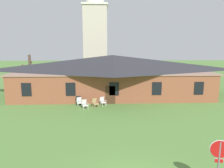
{
  "coord_description": "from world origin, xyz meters",
  "views": [
    {
      "loc": [
        -1.16,
        -8.42,
        6.33
      ],
      "look_at": [
        -0.47,
        8.82,
        3.33
      ],
      "focal_mm": 33.02,
      "sensor_mm": 36.0,
      "label": 1
    }
  ],
  "objects_px": {
    "lawn_chair_left_end": "(95,103)",
    "lawn_chair_middle": "(103,101)",
    "lawn_chair_by_porch": "(79,102)",
    "stop_sign": "(219,157)",
    "trash_bin": "(78,101)",
    "lawn_chair_near_door": "(85,104)"
  },
  "relations": [
    {
      "from": "lawn_chair_by_porch",
      "to": "stop_sign",
      "type": "bearing_deg",
      "value": -62.5
    },
    {
      "from": "lawn_chair_left_end",
      "to": "stop_sign",
      "type": "bearing_deg",
      "value": -67.51
    },
    {
      "from": "stop_sign",
      "to": "trash_bin",
      "type": "distance_m",
      "value": 16.87
    },
    {
      "from": "stop_sign",
      "to": "trash_bin",
      "type": "bearing_deg",
      "value": 117.35
    },
    {
      "from": "stop_sign",
      "to": "trash_bin",
      "type": "xyz_separation_m",
      "value": [
        -7.72,
        14.93,
        -1.34
      ]
    },
    {
      "from": "lawn_chair_by_porch",
      "to": "lawn_chair_near_door",
      "type": "bearing_deg",
      "value": -58.06
    },
    {
      "from": "stop_sign",
      "to": "lawn_chair_by_porch",
      "type": "bearing_deg",
      "value": 117.5
    },
    {
      "from": "lawn_chair_left_end",
      "to": "trash_bin",
      "type": "bearing_deg",
      "value": 153.53
    },
    {
      "from": "lawn_chair_middle",
      "to": "trash_bin",
      "type": "relative_size",
      "value": 0.98
    },
    {
      "from": "lawn_chair_left_end",
      "to": "lawn_chair_middle",
      "type": "distance_m",
      "value": 1.0
    },
    {
      "from": "lawn_chair_near_door",
      "to": "lawn_chair_left_end",
      "type": "relative_size",
      "value": 1.0
    },
    {
      "from": "lawn_chair_by_porch",
      "to": "lawn_chair_left_end",
      "type": "relative_size",
      "value": 1.0
    },
    {
      "from": "trash_bin",
      "to": "lawn_chair_middle",
      "type": "bearing_deg",
      "value": -7.72
    },
    {
      "from": "lawn_chair_middle",
      "to": "lawn_chair_by_porch",
      "type": "bearing_deg",
      "value": -178.52
    },
    {
      "from": "lawn_chair_left_end",
      "to": "lawn_chair_middle",
      "type": "xyz_separation_m",
      "value": [
        0.81,
        0.59,
        0.0
      ]
    },
    {
      "from": "lawn_chair_middle",
      "to": "trash_bin",
      "type": "bearing_deg",
      "value": 172.28
    },
    {
      "from": "lawn_chair_by_porch",
      "to": "lawn_chair_middle",
      "type": "relative_size",
      "value": 1.0
    },
    {
      "from": "lawn_chair_near_door",
      "to": "lawn_chair_middle",
      "type": "height_order",
      "value": "same"
    },
    {
      "from": "lawn_chair_near_door",
      "to": "trash_bin",
      "type": "relative_size",
      "value": 0.98
    },
    {
      "from": "stop_sign",
      "to": "lawn_chair_middle",
      "type": "xyz_separation_m",
      "value": [
        -4.97,
        14.56,
        -1.33
      ]
    },
    {
      "from": "stop_sign",
      "to": "lawn_chair_near_door",
      "type": "bearing_deg",
      "value": 117.13
    },
    {
      "from": "lawn_chair_near_door",
      "to": "trash_bin",
      "type": "distance_m",
      "value": 1.73
    }
  ]
}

